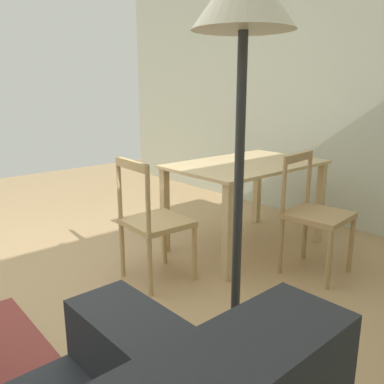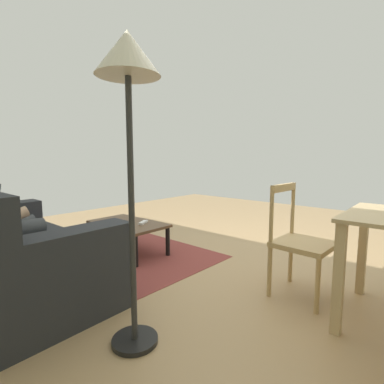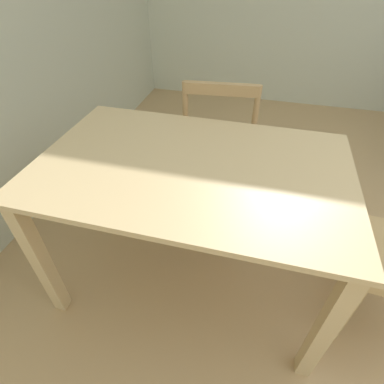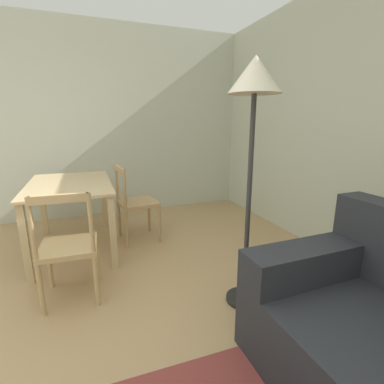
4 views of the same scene
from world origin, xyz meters
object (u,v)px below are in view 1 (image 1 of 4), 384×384
(dining_table, at_px, (246,176))
(dining_chair_near_wall, at_px, (315,215))
(floor_lamp, at_px, (243,43))
(dining_chair_facing_couch, at_px, (154,222))

(dining_table, bearing_deg, dining_chair_near_wall, 89.74)
(dining_chair_near_wall, relative_size, floor_lamp, 0.50)
(floor_lamp, bearing_deg, dining_chair_near_wall, -158.70)
(dining_table, distance_m, dining_chair_facing_couch, 1.00)
(dining_chair_near_wall, bearing_deg, dining_chair_facing_couch, -35.12)
(dining_chair_facing_couch, relative_size, floor_lamp, 0.50)
(dining_chair_near_wall, xyz_separation_m, dining_chair_facing_couch, (0.98, -0.69, -0.01))
(floor_lamp, bearing_deg, dining_chair_facing_couch, -112.21)
(dining_chair_facing_couch, height_order, floor_lamp, floor_lamp)
(dining_table, height_order, dining_chair_near_wall, dining_chair_near_wall)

